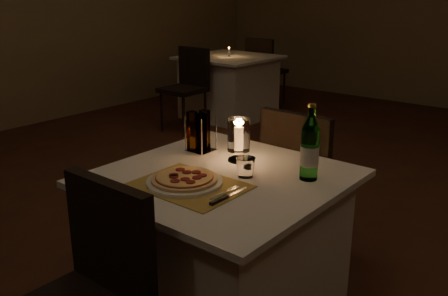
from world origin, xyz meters
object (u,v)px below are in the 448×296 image
Objects in this scene: pizza at (185,178)px; hurricane_candle at (239,136)px; tumbler at (246,167)px; chair_near at (90,284)px; chair_far at (303,171)px; plate at (185,182)px; main_table at (221,249)px; neighbor_table_left at (229,87)px; water_bottle at (310,149)px.

hurricane_candle reaches higher than pizza.
hurricane_candle is at bearing 136.12° from tumbler.
chair_near is 1.00× the size of chair_far.
chair_near and chair_far have the same top height.
chair_near is at bearing -84.65° from plate.
pizza is 1.36× the size of hurricane_candle.
pizza is (-0.05, -0.18, 0.39)m from main_table.
tumbler is 0.42× the size of hurricane_candle.
pizza is 3.27× the size of tumbler.
chair_far is 0.61m from hurricane_candle.
main_table is at bearing -90.00° from chair_far.
main_table is 3.91m from neighbor_table_left.
neighbor_table_left is at bearing 129.77° from tumbler.
chair_near reaches higher than pizza.
chair_far is at bearing 98.10° from tumbler.
tumbler is 3.95m from neighbor_table_left.
chair_far reaches higher than pizza.
hurricane_candle is 3.75m from neighbor_table_left.
main_table is 1.11× the size of chair_near.
plate reaches higher than main_table.
main_table and neighbor_table_left have the same top height.
main_table is at bearing -150.39° from tumbler.
pizza is at bearing -105.44° from main_table.
main_table is at bearing 74.56° from pizza.
pizza is 4.04m from neighbor_table_left.
water_bottle is at bearing 32.29° from main_table.
hurricane_candle is at bearing 105.84° from main_table.
water_bottle is (0.37, 0.38, 0.11)m from pizza.
chair_far is at bearing 86.82° from pizza.
chair_far is 0.92m from plate.
tumbler is 0.29m from water_bottle.
water_bottle is at bearing -57.94° from chair_far.
chair_near is 4.37× the size of hurricane_candle.
water_bottle reaches higher than chair_far.
chair_far is 2.72× the size of water_bottle.
plate is at bearing -53.93° from neighbor_table_left.
neighbor_table_left is at bearing 133.66° from water_bottle.
tumbler reaches higher than plate.
water_bottle is at bearing -46.34° from neighbor_table_left.
tumbler is at bearing 29.61° from main_table.
tumbler is 0.22m from hurricane_candle.
chair_far is 2.81× the size of plate.
plate is 0.28m from tumbler.
main_table is 1.11× the size of chair_far.
plate is (-0.05, 0.53, 0.20)m from chair_near.
chair_far reaches higher than plate.
tumbler is (0.09, 0.77, 0.23)m from chair_near.
neighbor_table_left is at bearing 126.07° from plate.
tumbler is at bearing 58.32° from plate.
chair_near reaches higher than main_table.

